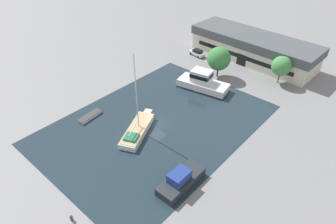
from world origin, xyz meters
TOP-DOWN VIEW (x-y plane):
  - ground_plane at (0.00, 0.00)m, footprint 440.00×440.00m
  - water_canal at (0.00, 0.00)m, footprint 27.61×38.50m
  - warehouse_building at (-0.42, 33.90)m, footprint 30.66×10.94m
  - quay_tree_near_building at (-1.77, 21.15)m, footprint 5.01×5.01m
  - quay_tree_by_water at (9.40, 27.34)m, footprint 4.08×4.08m
  - parked_car at (-11.34, 26.53)m, footprint 4.29×2.19m
  - sailboat_moored at (-0.84, -3.79)m, footprint 6.52×10.33m
  - motor_cruiser at (-1.15, 14.77)m, footprint 10.90×5.96m
  - small_dinghy at (-10.28, -6.48)m, footprint 1.95×4.79m
  - cabin_boat at (11.68, -7.71)m, footprint 2.96×7.51m
  - mooring_bollard at (5.22, -20.74)m, footprint 0.39×0.39m

SIDE VIEW (x-z plane):
  - ground_plane at x=0.00m, z-range 0.00..0.00m
  - water_canal at x=0.00m, z-range 0.00..0.01m
  - small_dinghy at x=-10.28m, z-range 0.01..0.52m
  - mooring_bollard at x=5.22m, z-range 0.03..0.89m
  - sailboat_moored at x=-0.84m, z-range -6.43..7.70m
  - parked_car at x=-11.34m, z-range 0.00..1.61m
  - cabin_boat at x=11.68m, z-range -0.38..2.29m
  - motor_cruiser at x=-1.15m, z-range -0.56..3.45m
  - warehouse_building at x=-0.42m, z-range 0.04..5.90m
  - quay_tree_by_water at x=9.40m, z-range 0.92..6.84m
  - quay_tree_near_building at x=-1.77m, z-range 0.84..7.55m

